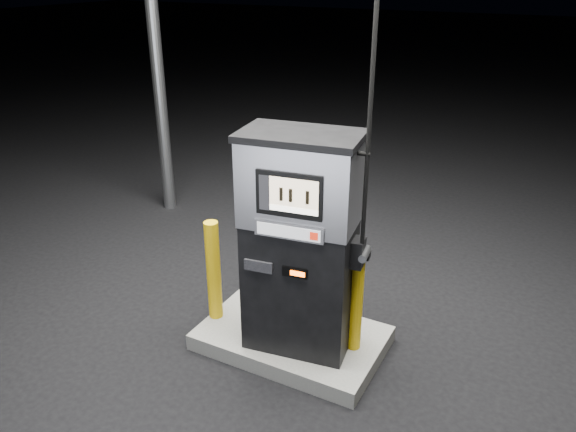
% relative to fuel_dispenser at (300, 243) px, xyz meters
% --- Properties ---
extents(ground, '(80.00, 80.00, 0.00)m').
position_rel_fuel_dispenser_xyz_m(ground, '(-0.12, 0.10, -1.11)').
color(ground, black).
rests_on(ground, ground).
extents(pump_island, '(1.60, 1.00, 0.15)m').
position_rel_fuel_dispenser_xyz_m(pump_island, '(-0.12, 0.10, -1.04)').
color(pump_island, '#61615D').
rests_on(pump_island, ground).
extents(fuel_dispenser, '(1.07, 0.68, 3.88)m').
position_rel_fuel_dispenser_xyz_m(fuel_dispenser, '(0.00, 0.00, 0.00)').
color(fuel_dispenser, black).
rests_on(fuel_dispenser, pump_island).
extents(bollard_left, '(0.16, 0.16, 0.96)m').
position_rel_fuel_dispenser_xyz_m(bollard_left, '(-0.86, -0.01, -0.48)').
color(bollard_left, '#EBB70D').
rests_on(bollard_left, pump_island).
extents(bollard_right, '(0.15, 0.15, 0.85)m').
position_rel_fuel_dispenser_xyz_m(bollard_right, '(0.44, 0.15, -0.53)').
color(bollard_right, '#EBB70D').
rests_on(bollard_right, pump_island).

